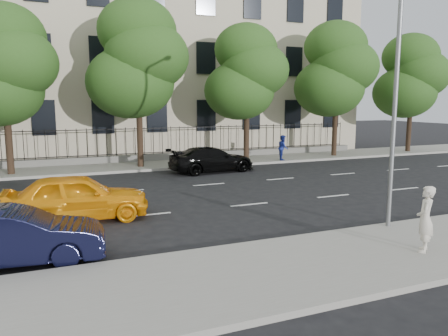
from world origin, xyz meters
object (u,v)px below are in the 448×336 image
at_px(navy_sedan, 13,237).
at_px(woman_near, 425,219).
at_px(street_light, 384,64).
at_px(yellow_taxi, 77,197).
at_px(black_sedan, 212,159).

xyz_separation_m(navy_sedan, woman_near, (9.81, -3.50, 0.30)).
bearing_deg(street_light, navy_sedan, 175.79).
xyz_separation_m(yellow_taxi, black_sedan, (7.90, 7.76, -0.08)).
xyz_separation_m(black_sedan, woman_near, (0.12, -14.97, 0.29)).
relative_size(black_sedan, woman_near, 2.87).
height_order(navy_sedan, woman_near, woman_near).
bearing_deg(navy_sedan, black_sedan, -33.65).
height_order(navy_sedan, black_sedan, black_sedan).
bearing_deg(navy_sedan, yellow_taxi, -19.17).
distance_m(street_light, woman_near, 5.02).
distance_m(yellow_taxi, woman_near, 10.79).
distance_m(yellow_taxi, black_sedan, 11.07).
bearing_deg(street_light, black_sedan, 94.59).
bearing_deg(black_sedan, street_light, 179.60).
bearing_deg(yellow_taxi, black_sedan, -42.07).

